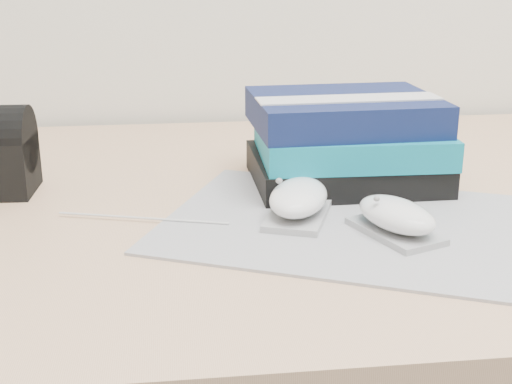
{
  "coord_description": "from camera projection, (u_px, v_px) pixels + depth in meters",
  "views": [
    {
      "loc": [
        -0.18,
        0.75,
        1.01
      ],
      "look_at": [
        -0.09,
        1.47,
        0.77
      ],
      "focal_mm": 50.0,
      "sensor_mm": 36.0,
      "label": 1
    }
  ],
  "objects": [
    {
      "name": "desk",
      "position": [
        302.0,
        331.0,
        1.03
      ],
      "size": [
        1.6,
        0.8,
        0.73
      ],
      "color": "tan",
      "rests_on": "ground"
    },
    {
      "name": "mousepad",
      "position": [
        344.0,
        223.0,
        0.78
      ],
      "size": [
        0.47,
        0.43,
        0.0
      ],
      "primitive_type": "cube",
      "rotation": [
        0.0,
        0.0,
        -0.42
      ],
      "color": "gray",
      "rests_on": "desk"
    },
    {
      "name": "mouse_rear",
      "position": [
        299.0,
        200.0,
        0.79
      ],
      "size": [
        0.1,
        0.13,
        0.05
      ],
      "color": "#A4A5A7",
      "rests_on": "mousepad"
    },
    {
      "name": "mouse_front",
      "position": [
        396.0,
        217.0,
        0.74
      ],
      "size": [
        0.09,
        0.12,
        0.04
      ],
      "color": "#9D9D9F",
      "rests_on": "mousepad"
    },
    {
      "name": "usb_cable",
      "position": [
        143.0,
        218.0,
        0.79
      ],
      "size": [
        0.19,
        0.06,
        0.0
      ],
      "primitive_type": "cylinder",
      "rotation": [
        0.0,
        1.57,
        -0.29
      ],
      "color": "silver",
      "rests_on": "mousepad"
    },
    {
      "name": "book_stack",
      "position": [
        346.0,
        141.0,
        0.91
      ],
      "size": [
        0.24,
        0.19,
        0.12
      ],
      "color": "black",
      "rests_on": "desk"
    }
  ]
}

